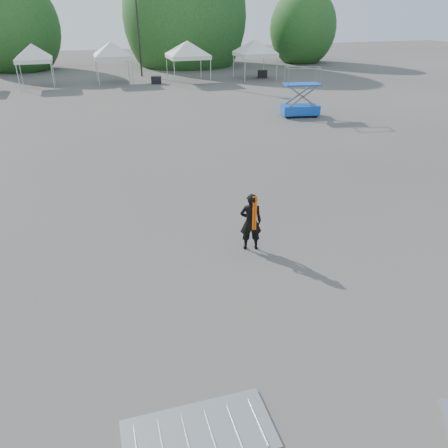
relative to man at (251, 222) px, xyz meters
name	(u,v)px	position (x,y,z in m)	size (l,w,h in m)	color
ground	(202,235)	(-1.09, 1.18, -0.83)	(120.00, 120.00, 0.00)	#474442
light_pole_east	(137,11)	(1.91, 33.18, 4.68)	(0.60, 0.25, 9.80)	black
tree_mid_w	(14,28)	(-9.09, 41.18, 3.10)	(4.16, 4.16, 6.33)	#382314
tree_mid_e	(185,17)	(7.91, 40.18, 4.01)	(5.12, 5.12, 7.79)	#382314
tree_far_e	(303,28)	(20.91, 38.18, 2.79)	(3.84, 3.84, 5.84)	#382314
tent_d	(31,47)	(-7.00, 29.75, 2.23)	(3.85, 3.85, 3.88)	silver
tent_e	(111,45)	(-0.84, 30.14, 2.23)	(4.20, 4.20, 3.88)	silver
tent_f	(187,44)	(5.29, 28.60, 2.23)	(4.67, 4.67, 3.88)	silver
tent_g	(255,42)	(11.38, 28.46, 2.23)	(4.50, 4.50, 3.88)	silver
man	(251,222)	(0.00, 0.00, 0.00)	(0.68, 0.53, 1.66)	black
scissor_lift	(301,92)	(8.60, 13.98, 0.60)	(2.36, 1.49, 2.84)	#0D4BAF
barrier_left	(199,434)	(-2.92, -5.32, -0.79)	(2.43, 1.26, 0.08)	#A7AAAF
crate_mid	(156,80)	(2.45, 28.53, -0.52)	(0.80, 0.62, 0.62)	black
crate_east	(262,74)	(12.30, 28.80, -0.50)	(0.84, 0.66, 0.66)	black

